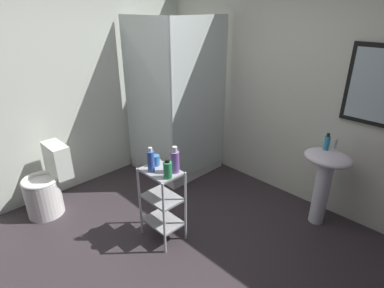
{
  "coord_description": "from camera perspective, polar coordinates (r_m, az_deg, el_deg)",
  "views": [
    {
      "loc": [
        1.65,
        -1.29,
        2.1
      ],
      "look_at": [
        -0.23,
        0.54,
        0.92
      ],
      "focal_mm": 29.07,
      "sensor_mm": 36.0,
      "label": 1
    }
  ],
  "objects": [
    {
      "name": "ground_plane",
      "position": [
        2.97,
        -4.73,
        -21.06
      ],
      "size": [
        4.2,
        4.2,
        0.02
      ],
      "primitive_type": "cube",
      "color": "#322A2E"
    },
    {
      "name": "wall_back",
      "position": [
        3.64,
        17.85,
        9.64
      ],
      "size": [
        4.2,
        0.14,
        2.5
      ],
      "color": "silver",
      "rests_on": "ground_plane"
    },
    {
      "name": "wall_left",
      "position": [
        3.83,
        -23.79,
        9.37
      ],
      "size": [
        0.1,
        4.2,
        2.5
      ],
      "primitive_type": "cube",
      "color": "silver",
      "rests_on": "ground_plane"
    },
    {
      "name": "shower_stall",
      "position": [
        4.12,
        -3.05,
        0.82
      ],
      "size": [
        0.92,
        0.92,
        2.0
      ],
      "color": "white",
      "rests_on": "ground_plane"
    },
    {
      "name": "pedestal_sink",
      "position": [
        3.35,
        23.2,
        -4.9
      ],
      "size": [
        0.46,
        0.37,
        0.81
      ],
      "color": "white",
      "rests_on": "ground_plane"
    },
    {
      "name": "sink_faucet",
      "position": [
        3.34,
        24.81,
        0.08
      ],
      "size": [
        0.03,
        0.03,
        0.1
      ],
      "primitive_type": "cylinder",
      "color": "silver",
      "rests_on": "pedestal_sink"
    },
    {
      "name": "toilet",
      "position": [
        3.71,
        -25.06,
        -7.07
      ],
      "size": [
        0.37,
        0.49,
        0.76
      ],
      "color": "white",
      "rests_on": "ground_plane"
    },
    {
      "name": "storage_cart",
      "position": [
        2.96,
        -5.49,
        -10.0
      ],
      "size": [
        0.38,
        0.28,
        0.74
      ],
      "color": "silver",
      "rests_on": "ground_plane"
    },
    {
      "name": "hand_soap_bottle",
      "position": [
        3.26,
        23.5,
        0.24
      ],
      "size": [
        0.05,
        0.05,
        0.17
      ],
      "color": "#389ED1",
      "rests_on": "pedestal_sink"
    },
    {
      "name": "shampoo_bottle_blue",
      "position": [
        2.76,
        -7.55,
        -3.07
      ],
      "size": [
        0.06,
        0.06,
        0.23
      ],
      "color": "blue",
      "rests_on": "storage_cart"
    },
    {
      "name": "body_wash_bottle_green",
      "position": [
        2.65,
        -4.49,
        -4.7
      ],
      "size": [
        0.07,
        0.07,
        0.18
      ],
      "color": "#2F9D58",
      "rests_on": "storage_cart"
    },
    {
      "name": "conditioner_bottle_purple",
      "position": [
        2.72,
        -3.13,
        -3.16
      ],
      "size": [
        0.08,
        0.08,
        0.25
      ],
      "color": "#7F56AF",
      "rests_on": "storage_cart"
    },
    {
      "name": "rinse_cup",
      "position": [
        2.88,
        -6.72,
        -2.98
      ],
      "size": [
        0.08,
        0.08,
        0.1
      ],
      "primitive_type": "cylinder",
      "color": "#3870B2",
      "rests_on": "storage_cart"
    }
  ]
}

